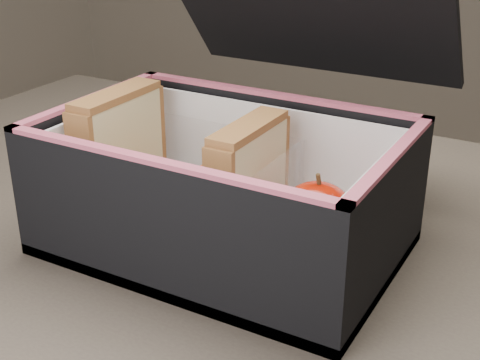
# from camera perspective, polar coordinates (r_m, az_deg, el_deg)

# --- Properties ---
(kitchen_table) EXTENTS (1.20, 0.80, 0.75)m
(kitchen_table) POSITION_cam_1_polar(r_m,az_deg,el_deg) (0.64, 3.72, -14.67)
(kitchen_table) COLOR brown
(kitchen_table) RESTS_ON ground
(lunch_bag) EXTENTS (0.31, 0.33, 0.27)m
(lunch_bag) POSITION_cam_1_polar(r_m,az_deg,el_deg) (0.59, -1.05, 0.17)
(lunch_bag) COLOR black
(lunch_bag) RESTS_ON kitchen_table
(plastic_tub) EXTENTS (0.19, 0.13, 0.08)m
(plastic_tub) POSITION_cam_1_polar(r_m,az_deg,el_deg) (0.62, -5.01, -0.31)
(plastic_tub) COLOR white
(plastic_tub) RESTS_ON lunch_bag
(sandwich_left) EXTENTS (0.03, 0.10, 0.11)m
(sandwich_left) POSITION_cam_1_polar(r_m,az_deg,el_deg) (0.65, -10.24, 2.63)
(sandwich_left) COLOR tan
(sandwich_left) RESTS_ON plastic_tub
(sandwich_right) EXTENTS (0.03, 0.10, 0.11)m
(sandwich_right) POSITION_cam_1_polar(r_m,az_deg,el_deg) (0.58, 0.73, -0.15)
(sandwich_right) COLOR tan
(sandwich_right) RESTS_ON plastic_tub
(carrot_sticks) EXTENTS (0.04, 0.15, 0.03)m
(carrot_sticks) POSITION_cam_1_polar(r_m,az_deg,el_deg) (0.62, -6.06, -2.07)
(carrot_sticks) COLOR #E43E08
(carrot_sticks) RESTS_ON plastic_tub
(paper_napkin) EXTENTS (0.10, 0.10, 0.01)m
(paper_napkin) POSITION_cam_1_polar(r_m,az_deg,el_deg) (0.58, 6.02, -5.82)
(paper_napkin) COLOR white
(paper_napkin) RESTS_ON lunch_bag
(red_apple) EXTENTS (0.08, 0.08, 0.07)m
(red_apple) POSITION_cam_1_polar(r_m,az_deg,el_deg) (0.56, 6.56, -3.09)
(red_apple) COLOR #951209
(red_apple) RESTS_ON paper_napkin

